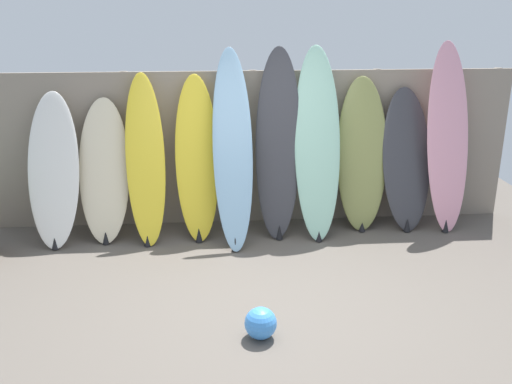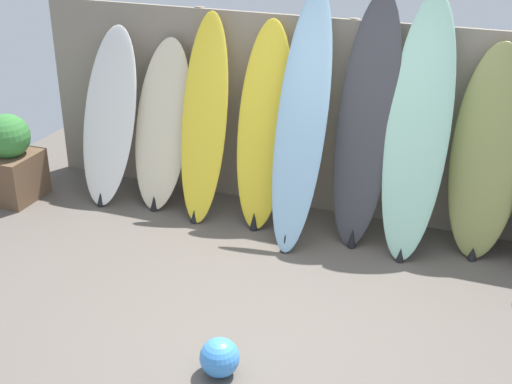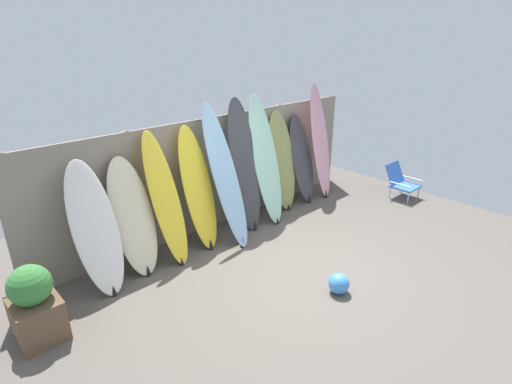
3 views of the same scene
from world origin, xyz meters
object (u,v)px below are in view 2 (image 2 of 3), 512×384
Objects in this scene: surfboard_olive_7 at (488,154)px; beach_ball at (220,357)px; surfboard_charcoal_5 at (366,124)px; surfboard_yellow_2 at (204,120)px; surfboard_yellow_3 at (264,128)px; surfboard_skyblue_4 at (301,124)px; surfboard_white_0 at (109,117)px; surfboard_cream_1 at (162,126)px; planter_box at (11,160)px; surfboard_seafoam_6 at (418,131)px.

surfboard_olive_7 reaches higher than beach_ball.
beach_ball is at bearing -99.88° from surfboard_charcoal_5.
surfboard_yellow_2 reaches higher than surfboard_yellow_3.
surfboard_skyblue_4 is (0.39, -0.15, 0.14)m from surfboard_yellow_3.
surfboard_white_0 is at bearing 176.95° from surfboard_skyblue_4.
surfboard_cream_1 reaches higher than planter_box.
surfboard_skyblue_4 is at bearing -170.07° from surfboard_olive_7.
planter_box is at bearing -173.50° from surfboard_seafoam_6.
surfboard_skyblue_4 is 8.05× the size of beach_ball.
surfboard_white_0 is 2.45m from surfboard_charcoal_5.
surfboard_cream_1 is 1.52m from planter_box.
planter_box is at bearing -173.60° from surfboard_skyblue_4.
surfboard_cream_1 is at bearing 19.30° from planter_box.
surfboard_skyblue_4 is (1.93, -0.10, 0.22)m from surfboard_white_0.
surfboard_yellow_3 is at bearing 159.17° from surfboard_skyblue_4.
surfboard_yellow_3 is 0.86× the size of surfboard_seafoam_6.
surfboard_white_0 is 0.99m from surfboard_yellow_2.
beach_ball is (-1.36, -2.28, -0.74)m from surfboard_olive_7.
surfboard_cream_1 is at bearing 7.69° from surfboard_white_0.
surfboard_yellow_3 is at bearing 3.41° from surfboard_yellow_2.
surfboard_yellow_3 is (1.54, 0.04, 0.08)m from surfboard_white_0.
surfboard_olive_7 is (2.44, 0.15, -0.03)m from surfboard_yellow_2.
surfboard_charcoal_5 is at bearing 80.12° from beach_ball.
surfboard_yellow_2 reaches higher than planter_box.
surfboard_olive_7 is (0.55, 0.15, -0.17)m from surfboard_seafoam_6.
surfboard_seafoam_6 is at bearing -1.55° from surfboard_yellow_3.
surfboard_yellow_2 is at bearing 116.81° from beach_ball.
surfboard_skyblue_4 reaches higher than surfboard_white_0.
surfboard_yellow_2 is at bearing 0.68° from surfboard_white_0.
surfboard_yellow_3 is at bearing 178.45° from surfboard_seafoam_6.
surfboard_white_0 is 0.93× the size of surfboard_olive_7.
surfboard_seafoam_6 is (2.87, 0.01, 0.24)m from surfboard_white_0.
surfboard_olive_7 is (1.49, 0.26, -0.15)m from surfboard_skyblue_4.
surfboard_charcoal_5 is at bearing -0.62° from surfboard_cream_1.
surfboard_skyblue_4 reaches higher than planter_box.
surfboard_charcoal_5 reaches higher than surfboard_white_0.
surfboard_cream_1 is at bearing 172.98° from surfboard_skyblue_4.
surfboard_yellow_2 reaches higher than surfboard_white_0.
surfboard_skyblue_4 is (0.95, -0.11, 0.13)m from surfboard_yellow_2.
surfboard_white_0 is at bearing -177.36° from surfboard_olive_7.
beach_ball is (0.52, -2.16, -0.76)m from surfboard_yellow_3.
surfboard_white_0 is 3.42m from surfboard_olive_7.
surfboard_yellow_3 is 2.10× the size of planter_box.
surfboard_seafoam_6 reaches higher than beach_ball.
surfboard_yellow_3 is 0.86× the size of surfboard_charcoal_5.
surfboard_cream_1 is 0.85× the size of surfboard_yellow_2.
surfboard_white_0 is at bearing -179.82° from surfboard_seafoam_6.
surfboard_skyblue_4 is at bearing -163.25° from surfboard_charcoal_5.
surfboard_olive_7 is at bearing 15.12° from surfboard_seafoam_6.
surfboard_seafoam_6 reaches higher than surfboard_charcoal_5.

